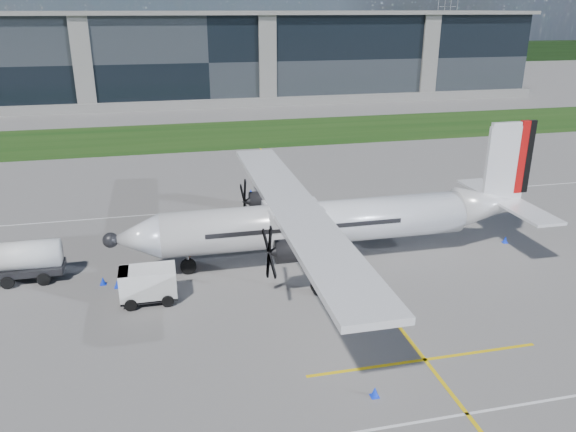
{
  "coord_description": "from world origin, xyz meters",
  "views": [
    {
      "loc": [
        -8.72,
        -27.13,
        16.14
      ],
      "look_at": [
        -0.81,
        7.33,
        2.99
      ],
      "focal_mm": 35.0,
      "sensor_mm": 36.0,
      "label": 1
    }
  ],
  "objects_px": {
    "baggage_tug": "(148,285)",
    "safety_cone_nose_stbd": "(134,266)",
    "safety_cone_portwing": "(375,392)",
    "ground_crew_person": "(188,257)",
    "safety_cone_fwd": "(103,281)",
    "turboprop_aircraft": "(333,197)",
    "safety_cone_tail": "(505,239)",
    "safety_cone_stbdwing": "(251,192)",
    "safety_cone_nose_port": "(117,284)",
    "pylon_east": "(447,11)"
  },
  "relations": [
    {
      "from": "safety_cone_portwing",
      "to": "ground_crew_person",
      "type": "bearing_deg",
      "value": 115.87
    },
    {
      "from": "baggage_tug",
      "to": "safety_cone_fwd",
      "type": "relative_size",
      "value": 6.85
    },
    {
      "from": "baggage_tug",
      "to": "safety_cone_stbdwing",
      "type": "bearing_deg",
      "value": 63.86
    },
    {
      "from": "safety_cone_portwing",
      "to": "safety_cone_tail",
      "type": "xyz_separation_m",
      "value": [
        15.63,
        14.19,
        0.0
      ]
    },
    {
      "from": "safety_cone_nose_port",
      "to": "safety_cone_stbdwing",
      "type": "bearing_deg",
      "value": 56.03
    },
    {
      "from": "safety_cone_portwing",
      "to": "safety_cone_nose_port",
      "type": "height_order",
      "value": "same"
    },
    {
      "from": "baggage_tug",
      "to": "safety_cone_stbdwing",
      "type": "xyz_separation_m",
      "value": [
        9.05,
        18.44,
        -0.78
      ]
    },
    {
      "from": "baggage_tug",
      "to": "safety_cone_nose_stbd",
      "type": "bearing_deg",
      "value": 102.95
    },
    {
      "from": "baggage_tug",
      "to": "safety_cone_nose_port",
      "type": "relative_size",
      "value": 6.85
    },
    {
      "from": "turboprop_aircraft",
      "to": "safety_cone_nose_port",
      "type": "relative_size",
      "value": 59.74
    },
    {
      "from": "turboprop_aircraft",
      "to": "safety_cone_tail",
      "type": "xyz_separation_m",
      "value": [
        13.28,
        -0.04,
        -4.23
      ]
    },
    {
      "from": "ground_crew_person",
      "to": "safety_cone_tail",
      "type": "xyz_separation_m",
      "value": [
        22.85,
        -0.7,
        -0.66
      ]
    },
    {
      "from": "pylon_east",
      "to": "safety_cone_stbdwing",
      "type": "relative_size",
      "value": 60.0
    },
    {
      "from": "safety_cone_fwd",
      "to": "safety_cone_nose_port",
      "type": "distance_m",
      "value": 1.08
    },
    {
      "from": "safety_cone_nose_port",
      "to": "safety_cone_stbdwing",
      "type": "height_order",
      "value": "same"
    },
    {
      "from": "pylon_east",
      "to": "safety_cone_nose_port",
      "type": "bearing_deg",
      "value": -123.83
    },
    {
      "from": "safety_cone_nose_stbd",
      "to": "safety_cone_stbdwing",
      "type": "relative_size",
      "value": 1.0
    },
    {
      "from": "safety_cone_nose_stbd",
      "to": "safety_cone_fwd",
      "type": "relative_size",
      "value": 1.0
    },
    {
      "from": "safety_cone_portwing",
      "to": "safety_cone_tail",
      "type": "height_order",
      "value": "same"
    },
    {
      "from": "turboprop_aircraft",
      "to": "safety_cone_fwd",
      "type": "distance_m",
      "value": 15.47
    },
    {
      "from": "baggage_tug",
      "to": "turboprop_aircraft",
      "type": "bearing_deg",
      "value": 14.46
    },
    {
      "from": "turboprop_aircraft",
      "to": "safety_cone_portwing",
      "type": "xyz_separation_m",
      "value": [
        -2.35,
        -14.23,
        -4.23
      ]
    },
    {
      "from": "safety_cone_fwd",
      "to": "safety_cone_tail",
      "type": "xyz_separation_m",
      "value": [
        28.16,
        0.32,
        0.0
      ]
    },
    {
      "from": "safety_cone_stbdwing",
      "to": "safety_cone_tail",
      "type": "bearing_deg",
      "value": -43.35
    },
    {
      "from": "ground_crew_person",
      "to": "safety_cone_nose_port",
      "type": "height_order",
      "value": "ground_crew_person"
    },
    {
      "from": "safety_cone_nose_port",
      "to": "safety_cone_tail",
      "type": "bearing_deg",
      "value": 1.96
    },
    {
      "from": "turboprop_aircraft",
      "to": "safety_cone_nose_stbd",
      "type": "height_order",
      "value": "turboprop_aircraft"
    },
    {
      "from": "ground_crew_person",
      "to": "safety_cone_fwd",
      "type": "bearing_deg",
      "value": 89.69
    },
    {
      "from": "safety_cone_nose_port",
      "to": "safety_cone_tail",
      "type": "distance_m",
      "value": 27.29
    },
    {
      "from": "safety_cone_fwd",
      "to": "safety_cone_tail",
      "type": "distance_m",
      "value": 28.16
    },
    {
      "from": "baggage_tug",
      "to": "safety_cone_tail",
      "type": "xyz_separation_m",
      "value": [
        25.34,
        3.07,
        -0.78
      ]
    },
    {
      "from": "safety_cone_stbdwing",
      "to": "safety_cone_nose_port",
      "type": "bearing_deg",
      "value": -123.97
    },
    {
      "from": "safety_cone_nose_stbd",
      "to": "safety_cone_nose_port",
      "type": "xyz_separation_m",
      "value": [
        -0.91,
        -2.31,
        0.0
      ]
    },
    {
      "from": "pylon_east",
      "to": "turboprop_aircraft",
      "type": "distance_m",
      "value": 166.41
    },
    {
      "from": "safety_cone_tail",
      "to": "safety_cone_stbdwing",
      "type": "distance_m",
      "value": 22.4
    },
    {
      "from": "ground_crew_person",
      "to": "safety_cone_stbdwing",
      "type": "xyz_separation_m",
      "value": [
        6.56,
        14.68,
        -0.66
      ]
    },
    {
      "from": "safety_cone_nose_port",
      "to": "safety_cone_stbdwing",
      "type": "relative_size",
      "value": 1.0
    },
    {
      "from": "safety_cone_portwing",
      "to": "safety_cone_nose_stbd",
      "type": "relative_size",
      "value": 1.0
    },
    {
      "from": "safety_cone_nose_port",
      "to": "safety_cone_tail",
      "type": "height_order",
      "value": "same"
    },
    {
      "from": "pylon_east",
      "to": "safety_cone_portwing",
      "type": "height_order",
      "value": "pylon_east"
    },
    {
      "from": "safety_cone_portwing",
      "to": "safety_cone_tail",
      "type": "bearing_deg",
      "value": 42.24
    },
    {
      "from": "safety_cone_portwing",
      "to": "baggage_tug",
      "type": "bearing_deg",
      "value": 131.12
    },
    {
      "from": "baggage_tug",
      "to": "safety_cone_nose_stbd",
      "type": "xyz_separation_m",
      "value": [
        -1.02,
        4.44,
        -0.78
      ]
    },
    {
      "from": "safety_cone_stbdwing",
      "to": "safety_cone_fwd",
      "type": "bearing_deg",
      "value": -127.12
    },
    {
      "from": "baggage_tug",
      "to": "ground_crew_person",
      "type": "height_order",
      "value": "baggage_tug"
    },
    {
      "from": "turboprop_aircraft",
      "to": "safety_cone_fwd",
      "type": "xyz_separation_m",
      "value": [
        -14.88,
        -0.35,
        -4.23
      ]
    },
    {
      "from": "baggage_tug",
      "to": "safety_cone_portwing",
      "type": "xyz_separation_m",
      "value": [
        9.71,
        -11.12,
        -0.78
      ]
    },
    {
      "from": "pylon_east",
      "to": "safety_cone_nose_port",
      "type": "distance_m",
      "value": 174.93
    },
    {
      "from": "pylon_east",
      "to": "safety_cone_stbdwing",
      "type": "xyz_separation_m",
      "value": [
        -86.06,
        -128.48,
        -14.75
      ]
    },
    {
      "from": "ground_crew_person",
      "to": "safety_cone_portwing",
      "type": "height_order",
      "value": "ground_crew_person"
    }
  ]
}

